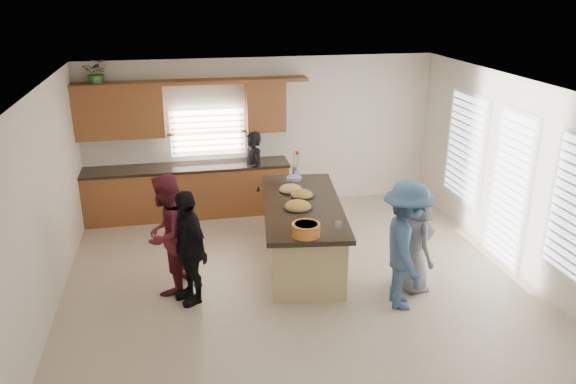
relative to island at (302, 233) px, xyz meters
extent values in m
plane|color=#C6AC93|center=(-0.22, -0.51, -0.45)|extent=(6.50, 6.50, 0.00)
cube|color=silver|center=(-0.22, 2.49, 0.95)|extent=(6.50, 0.02, 2.80)
cube|color=silver|center=(-0.22, -3.51, 0.95)|extent=(6.50, 0.02, 2.80)
cube|color=silver|center=(-3.47, -0.51, 0.95)|extent=(0.02, 6.00, 2.80)
cube|color=silver|center=(3.03, -0.51, 0.95)|extent=(0.02, 6.00, 2.80)
cube|color=white|center=(-0.22, -0.51, 2.35)|extent=(6.50, 6.00, 0.02)
cube|color=brown|center=(-1.64, 2.18, 0.00)|extent=(3.65, 0.62, 0.90)
cube|color=black|center=(-1.64, 2.18, 0.47)|extent=(3.70, 0.65, 0.05)
cube|color=brown|center=(-2.72, 2.31, 1.50)|extent=(1.50, 0.36, 0.90)
cube|color=brown|center=(-0.17, 2.31, 1.50)|extent=(0.70, 0.36, 0.90)
cube|color=brown|center=(-1.44, 2.31, 1.98)|extent=(4.05, 0.40, 0.06)
cube|color=brown|center=(-1.22, 2.45, 1.02)|extent=(1.35, 0.08, 0.85)
cube|color=white|center=(3.00, 0.79, 0.97)|extent=(0.06, 1.10, 1.75)
cube|color=white|center=(3.00, -0.61, 0.72)|extent=(0.06, 0.85, 2.25)
cube|color=tan|center=(0.00, 0.00, -0.01)|extent=(1.32, 2.61, 0.88)
cube|color=black|center=(0.00, 0.00, 0.46)|extent=(1.49, 2.83, 0.07)
cube|color=black|center=(0.00, 0.00, -0.41)|extent=(1.23, 2.52, 0.08)
cylinder|color=black|center=(-0.11, -0.19, 0.51)|extent=(0.43, 0.43, 0.02)
ellipsoid|color=#B18137|center=(-0.11, -0.19, 0.53)|extent=(0.39, 0.39, 0.17)
cylinder|color=black|center=(0.06, 0.27, 0.51)|extent=(0.38, 0.38, 0.02)
ellipsoid|color=#B18137|center=(0.06, 0.27, 0.53)|extent=(0.34, 0.34, 0.15)
cylinder|color=black|center=(-0.06, 0.54, 0.51)|extent=(0.39, 0.39, 0.02)
ellipsoid|color=tan|center=(-0.06, 0.54, 0.53)|extent=(0.35, 0.35, 0.16)
cylinder|color=orange|center=(-0.20, -1.13, 0.58)|extent=(0.37, 0.37, 0.17)
cylinder|color=beige|center=(-0.20, -1.13, 0.65)|extent=(0.30, 0.30, 0.04)
cylinder|color=white|center=(0.27, -0.99, 0.54)|extent=(0.09, 0.09, 0.09)
cylinder|color=#967CB5|center=(0.10, 1.07, 0.52)|extent=(0.25, 0.25, 0.05)
cylinder|color=silver|center=(0.17, 1.24, 0.59)|extent=(0.13, 0.13, 0.18)
imported|color=#3D742E|center=(-3.01, 2.31, 2.18)|extent=(0.46, 0.42, 0.47)
imported|color=black|center=(-0.45, 2.09, 0.32)|extent=(0.52, 0.65, 1.54)
imported|color=maroon|center=(-1.99, -0.50, 0.39)|extent=(0.93, 1.02, 1.69)
imported|color=black|center=(-1.72, -0.83, 0.34)|extent=(0.74, 1.00, 1.58)
imported|color=#375478|center=(1.03, -1.51, 0.42)|extent=(0.84, 1.23, 1.74)
imported|color=slate|center=(1.33, -1.12, 0.29)|extent=(0.51, 0.75, 1.48)
camera|label=1|loc=(-1.74, -7.60, 3.58)|focal=35.00mm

